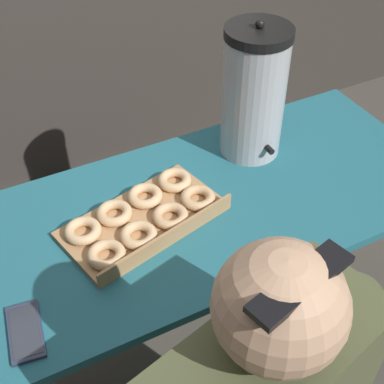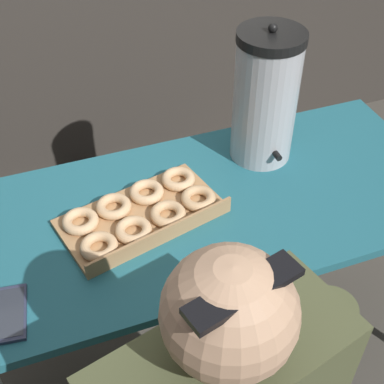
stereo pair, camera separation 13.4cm
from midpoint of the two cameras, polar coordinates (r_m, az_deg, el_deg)
name	(u,v)px [view 2 (the right image)]	position (r m, az deg, el deg)	size (l,w,h in m)	color
ground_plane	(207,341)	(2.12, 3.54, -15.63)	(12.00, 12.00, 0.00)	#4C473F
folding_table	(212,215)	(1.59, 4.56, -2.51)	(1.43, 0.65, 0.73)	#236675
donut_box	(142,213)	(1.49, -2.83, -2.39)	(0.49, 0.33, 0.05)	tan
coffee_urn	(265,97)	(1.63, 10.21, 9.82)	(0.20, 0.22, 0.44)	#B7B7BC
cell_phone	(10,313)	(1.34, -16.09, -12.49)	(0.10, 0.17, 0.01)	#2D334C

